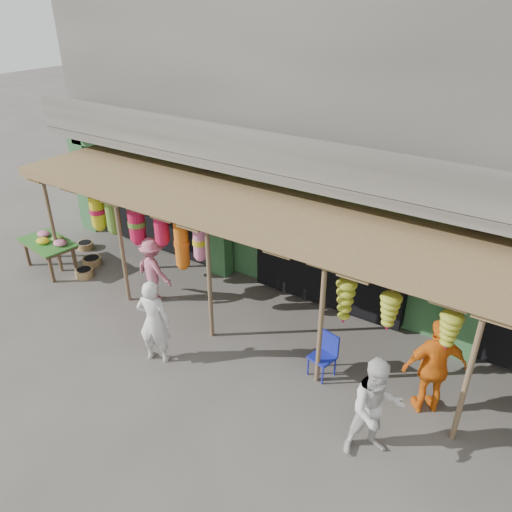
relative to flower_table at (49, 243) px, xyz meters
The scene contains 12 objects.
ground 6.81m from the flower_table, ahead, with size 80.00×80.00×0.00m, color #514C47.
building 8.86m from the flower_table, 37.05° to the left, with size 16.40×6.80×7.00m.
awning 6.90m from the flower_table, ahead, with size 14.00×2.70×2.79m.
flower_table is the anchor object (origin of this frame).
blue_chair 7.79m from the flower_table, ahead, with size 0.51×0.51×0.88m.
basket_left 1.42m from the flower_table, 101.00° to the left, with size 0.45×0.45×0.19m, color olive.
basket_mid 1.17m from the flower_table, 47.37° to the left, with size 0.49×0.49×0.19m, color #9B7D45.
basket_right 1.21m from the flower_table, ahead, with size 0.45×0.45×0.20m, color #A4824C.
person_front 4.96m from the flower_table, 13.48° to the right, with size 0.65×0.43×1.79m, color silver.
person_right 9.27m from the flower_table, ahead, with size 0.87×0.68×1.80m, color silver.
person_vendor 9.71m from the flower_table, ahead, with size 1.09×0.46×1.87m, color orange.
person_shopper 3.29m from the flower_table, ahead, with size 1.02×0.59×1.58m, color #C96A82.
Camera 1 is at (4.03, -6.83, 6.52)m, focal length 35.00 mm.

